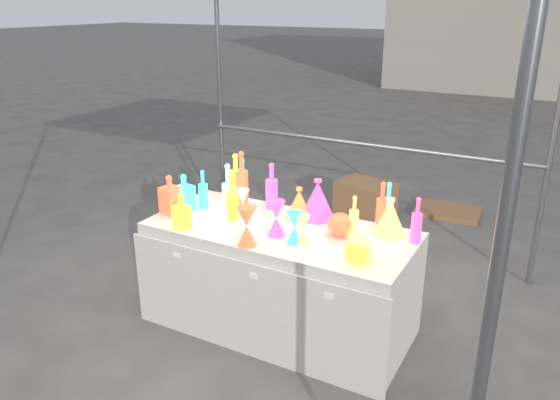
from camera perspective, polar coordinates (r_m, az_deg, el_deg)
The scene contains 29 objects.
ground at distance 4.02m, azimuth 0.00°, elevation -12.82°, with size 80.00×80.00×0.00m, color slate.
display_table at distance 3.82m, azimuth -0.07°, elevation -8.17°, with size 1.84×0.83×0.75m.
cardboard_box_closed at distance 5.82m, azimuth 8.89°, elevation -0.02°, with size 0.55×0.40×0.40m, color #8F6340.
cardboard_box_flat at distance 6.19m, azimuth 17.10°, elevation -1.15°, with size 0.67×0.48×0.06m, color #8F6340.
bottle_0 at distance 4.16m, azimuth -4.65°, elevation 2.50°, with size 0.09×0.09×0.36m, color #C84D12, non-canonical shape.
bottle_1 at distance 4.10m, azimuth -3.94°, elevation 2.08°, with size 0.08×0.08×0.34m, color #239B1C, non-canonical shape.
bottle_2 at distance 4.01m, azimuth -4.01°, elevation 2.26°, with size 0.09×0.09×0.41m, color orange, non-canonical shape.
bottle_3 at distance 3.96m, azimuth -0.88°, elevation 1.52°, with size 0.09×0.09×0.34m, color #1C4CA8, non-canonical shape.
bottle_5 at distance 3.77m, azimuth -5.44°, elevation 0.90°, with size 0.09×0.09×0.40m, color #DB2B6E, non-canonical shape.
bottle_6 at distance 3.76m, azimuth -5.03°, elevation 0.31°, with size 0.09×0.09×0.33m, color #C84D12, non-canonical shape.
bottle_7 at distance 4.00m, azimuth -8.04°, elevation 1.13°, with size 0.07×0.07×0.29m, color #239B1C, non-canonical shape.
decanter_0 at distance 3.68m, azimuth -10.28°, elevation -1.11°, with size 0.09×0.09×0.25m, color #C84D12, non-canonical shape.
decanter_1 at distance 3.94m, azimuth -11.42°, elevation 0.57°, with size 0.12×0.12×0.29m, color orange, non-canonical shape.
decanter_2 at distance 3.98m, azimuth -9.96°, elevation 0.79°, with size 0.11×0.11×0.28m, color #239B1C, non-canonical shape.
hourglass_0 at distance 3.37m, azimuth -3.51°, elevation -2.76°, with size 0.13×0.13×0.25m, color orange, non-canonical shape.
hourglass_1 at distance 3.51m, azimuth -0.40°, elevation -1.91°, with size 0.12×0.12×0.24m, color #1C4CA8, non-canonical shape.
hourglass_2 at distance 3.40m, azimuth 2.37°, elevation -3.08°, with size 0.10×0.10×0.19m, color #126A70, non-canonical shape.
hourglass_3 at distance 3.84m, azimuth -3.91°, elevation -0.28°, with size 0.10×0.10×0.19m, color #DB2B6E, non-canonical shape.
hourglass_5 at distance 3.41m, azimuth 1.52°, elevation -2.89°, with size 0.10×0.10×0.21m, color #239B1C, non-canonical shape.
globe_0 at distance 3.21m, azimuth 8.10°, elevation -5.44°, with size 0.15×0.15×0.12m, color #C84D12, non-canonical shape.
globe_1 at distance 3.22m, azimuth 8.27°, elevation -5.24°, with size 0.17×0.17×0.13m, color #126A70, non-canonical shape.
globe_2 at distance 3.55m, azimuth 6.28°, elevation -2.66°, with size 0.17×0.17×0.13m, color orange, non-canonical shape.
lampshade_1 at distance 3.79m, azimuth 2.00°, elevation -0.31°, with size 0.19×0.19×0.23m, color gold, non-canonical shape.
lampshade_2 at distance 3.78m, azimuth 3.94°, elevation 0.12°, with size 0.24×0.24×0.29m, color #1C4CA8, non-canonical shape.
lampshade_3 at distance 3.58m, azimuth 11.43°, elevation -1.73°, with size 0.21×0.21×0.25m, color #126A70, non-canonical shape.
bottle_8 at distance 3.69m, azimuth 11.23°, elevation -0.51°, with size 0.07×0.07×0.32m, color #239B1C, non-canonical shape.
bottle_9 at distance 3.67m, azimuth 10.60°, elevation -0.53°, with size 0.07×0.07×0.32m, color orange, non-canonical shape.
bottle_10 at distance 3.50m, azimuth 14.11°, elevation -2.05°, with size 0.07×0.07×0.30m, color #1C4CA8, non-canonical shape.
bottle_11 at distance 3.53m, azimuth 7.74°, elevation -1.65°, with size 0.06×0.06×0.28m, color #126A70, non-canonical shape.
Camera 1 is at (1.62, -2.95, 2.19)m, focal length 35.00 mm.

